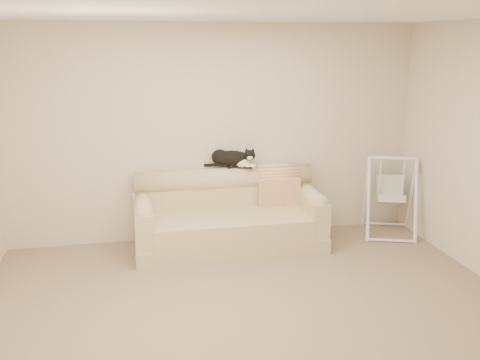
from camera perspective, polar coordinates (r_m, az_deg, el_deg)
The scene contains 8 objects.
ground_plane at distance 5.04m, azimuth 1.27°, elevation -13.69°, with size 5.00×5.00×0.00m, color #7D6E58.
room_shell at distance 4.52m, azimuth 1.38°, elevation 3.60°, with size 5.04×4.04×2.60m.
sofa at distance 6.37m, azimuth -1.29°, elevation -4.02°, with size 2.20×0.93×0.90m.
remote_a at distance 6.48m, azimuth -0.65°, elevation 1.45°, with size 0.19×0.10×0.03m.
remote_b at distance 6.46m, azimuth 0.58°, elevation 1.40°, with size 0.18×0.08×0.02m.
tuxedo_cat at distance 6.45m, azimuth -0.86°, elevation 2.35°, with size 0.63×0.37×0.25m.
throw_blanket at distance 6.62m, azimuth 3.91°, elevation 0.06°, with size 0.52×0.38×0.58m.
baby_swing at distance 6.97m, azimuth 15.73°, elevation -1.60°, with size 0.79×0.82×1.01m.
Camera 1 is at (-1.01, -4.31, 2.40)m, focal length 40.00 mm.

